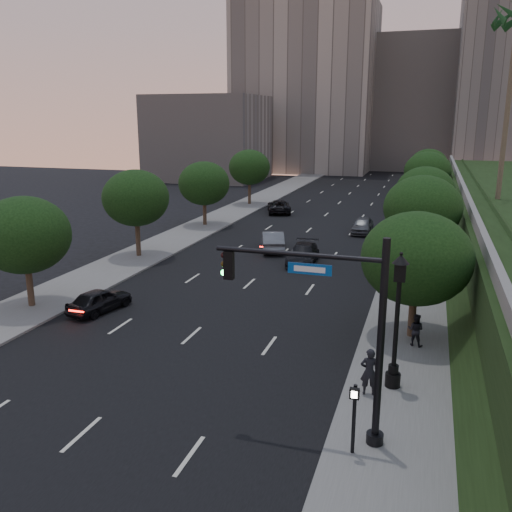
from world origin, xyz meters
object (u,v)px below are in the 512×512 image
(sedan_near_left, at_px, (100,300))
(sedan_far_left, at_px, (279,206))
(sedan_mid_left, at_px, (273,241))
(pedestrian_b, at_px, (416,330))
(street_lamp, at_px, (396,327))
(traffic_signal_mast, at_px, (345,338))
(pedestrian_c, at_px, (392,279))
(sedan_far_right, at_px, (362,225))
(sedan_near_right, at_px, (303,254))
(pedestrian_a, at_px, (369,372))

(sedan_near_left, height_order, sedan_far_left, sedan_far_left)
(sedan_near_left, distance_m, sedan_mid_left, 17.41)
(pedestrian_b, bearing_deg, sedan_far_left, -50.81)
(sedan_near_left, bearing_deg, sedan_mid_left, -94.79)
(sedan_mid_left, xyz_separation_m, pedestrian_b, (11.61, -16.43, 0.12))
(street_lamp, bearing_deg, sedan_mid_left, 117.66)
(traffic_signal_mast, xyz_separation_m, pedestrian_c, (0.46, 16.39, -2.75))
(sedan_far_left, bearing_deg, sedan_mid_left, 85.37)
(sedan_mid_left, bearing_deg, sedan_near_left, 53.95)
(traffic_signal_mast, xyz_separation_m, sedan_far_right, (-3.45, 33.87, -2.93))
(traffic_signal_mast, distance_m, pedestrian_c, 16.63)
(pedestrian_b, bearing_deg, street_lamp, 94.92)
(sedan_near_left, xyz_separation_m, pedestrian_c, (15.18, 8.07, 0.26))
(sedan_far_left, xyz_separation_m, pedestrian_c, (14.24, -25.87, 0.20))
(sedan_near_right, bearing_deg, sedan_far_left, 105.66)
(sedan_mid_left, relative_size, sedan_near_right, 0.98)
(traffic_signal_mast, height_order, pedestrian_b, traffic_signal_mast)
(traffic_signal_mast, height_order, sedan_near_right, traffic_signal_mast)
(street_lamp, bearing_deg, traffic_signal_mast, -108.32)
(sedan_far_left, distance_m, pedestrian_c, 29.53)
(sedan_near_left, bearing_deg, street_lamp, 177.94)
(traffic_signal_mast, height_order, sedan_near_left, traffic_signal_mast)
(sedan_mid_left, height_order, sedan_far_left, sedan_mid_left)
(street_lamp, xyz_separation_m, sedan_far_right, (-4.82, 29.73, -1.89))
(pedestrian_a, bearing_deg, pedestrian_c, -101.10)
(pedestrian_a, bearing_deg, pedestrian_b, -117.62)
(street_lamp, relative_size, sedan_far_left, 1.08)
(sedan_mid_left, relative_size, pedestrian_c, 3.12)
(sedan_far_left, bearing_deg, sedan_near_left, 70.01)
(sedan_near_right, bearing_deg, street_lamp, -70.75)
(pedestrian_a, bearing_deg, street_lamp, -143.35)
(traffic_signal_mast, xyz_separation_m, sedan_near_left, (-14.72, 8.32, -3.01))
(sedan_far_left, distance_m, pedestrian_a, 41.61)
(sedan_mid_left, xyz_separation_m, sedan_far_right, (6.08, 8.93, -0.05))
(sedan_far_right, height_order, pedestrian_c, pedestrian_c)
(traffic_signal_mast, bearing_deg, sedan_far_right, 95.82)
(sedan_far_right, xyz_separation_m, pedestrian_c, (3.91, -17.48, 0.18))
(street_lamp, bearing_deg, pedestrian_a, -131.95)
(sedan_far_right, bearing_deg, traffic_signal_mast, -83.74)
(sedan_far_left, relative_size, pedestrian_a, 2.79)
(street_lamp, bearing_deg, sedan_far_left, 111.67)
(sedan_near_right, height_order, pedestrian_b, pedestrian_b)
(sedan_mid_left, xyz_separation_m, pedestrian_a, (10.06, -21.74, 0.29))
(pedestrian_c, bearing_deg, sedan_far_left, -88.10)
(street_lamp, bearing_deg, sedan_near_right, 113.59)
(pedestrian_c, bearing_deg, traffic_signal_mast, 61.47)
(sedan_near_left, xyz_separation_m, pedestrian_a, (15.25, -5.13, 0.42))
(traffic_signal_mast, height_order, sedan_far_left, traffic_signal_mast)
(sedan_mid_left, height_order, pedestrian_a, pedestrian_a)
(sedan_near_left, distance_m, sedan_near_right, 15.78)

